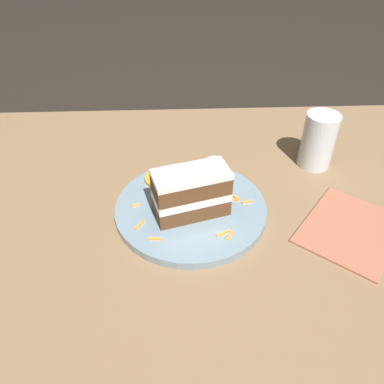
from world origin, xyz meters
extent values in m
plane|color=black|center=(0.00, 0.00, 0.00)|extent=(6.00, 6.00, 0.00)
cube|color=#846647|center=(0.00, 0.00, 0.01)|extent=(1.37, 0.81, 0.03)
cylinder|color=gray|center=(0.00, 0.01, 0.04)|extent=(0.28, 0.28, 0.02)
cube|color=brown|center=(0.00, 0.03, 0.06)|extent=(0.14, 0.09, 0.03)
cube|color=white|center=(0.00, 0.03, 0.08)|extent=(0.14, 0.09, 0.02)
cube|color=brown|center=(0.00, 0.03, 0.11)|extent=(0.14, 0.09, 0.03)
cube|color=white|center=(0.00, 0.03, 0.13)|extent=(0.14, 0.09, 0.01)
ellipsoid|color=white|center=(-0.05, -0.07, 0.07)|extent=(0.05, 0.05, 0.05)
cylinder|color=orange|center=(0.06, -0.07, 0.05)|extent=(0.06, 0.06, 0.01)
cube|color=orange|center=(0.10, 0.01, 0.05)|extent=(0.02, 0.01, 0.00)
cube|color=orange|center=(0.09, 0.06, 0.05)|extent=(0.02, 0.02, 0.00)
cube|color=orange|center=(-0.11, 0.01, 0.05)|extent=(0.02, 0.01, 0.00)
cube|color=orange|center=(-0.08, -0.01, 0.05)|extent=(0.02, 0.02, 0.00)
cube|color=orange|center=(-0.08, 0.00, 0.05)|extent=(0.03, 0.01, 0.00)
cube|color=orange|center=(-0.06, 0.10, 0.05)|extent=(0.01, 0.02, 0.00)
cube|color=orange|center=(-0.05, 0.09, 0.05)|extent=(0.03, 0.01, 0.00)
cube|color=orange|center=(-0.05, -0.04, 0.05)|extent=(0.01, 0.02, 0.00)
cube|color=orange|center=(0.06, 0.10, 0.05)|extent=(0.02, 0.01, 0.00)
cylinder|color=silver|center=(-0.27, -0.13, 0.09)|extent=(0.07, 0.07, 0.12)
cylinder|color=silver|center=(-0.27, -0.13, 0.05)|extent=(0.06, 0.06, 0.04)
cube|color=#B2664C|center=(-0.28, 0.07, 0.03)|extent=(0.23, 0.23, 0.00)
camera|label=1|loc=(0.02, 0.53, 0.50)|focal=35.00mm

